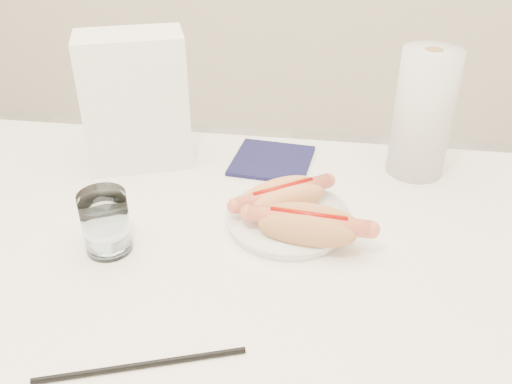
# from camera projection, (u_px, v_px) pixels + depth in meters

# --- Properties ---
(table) EXTENTS (1.20, 0.80, 0.75)m
(table) POSITION_uv_depth(u_px,v_px,m) (197.00, 280.00, 0.87)
(table) COLOR white
(table) RESTS_ON ground
(plate) EXTENTS (0.24, 0.24, 0.02)m
(plate) POSITION_uv_depth(u_px,v_px,m) (288.00, 221.00, 0.89)
(plate) COLOR white
(plate) RESTS_ON table
(hotdog_left) EXTENTS (0.15, 0.13, 0.05)m
(hotdog_left) POSITION_uv_depth(u_px,v_px,m) (283.00, 197.00, 0.90)
(hotdog_left) COLOR #EA995D
(hotdog_left) RESTS_ON plate
(hotdog_right) EXTENTS (0.19, 0.08, 0.05)m
(hotdog_right) POSITION_uv_depth(u_px,v_px,m) (308.00, 225.00, 0.83)
(hotdog_right) COLOR tan
(hotdog_right) RESTS_ON plate
(water_glass) EXTENTS (0.07, 0.07, 0.10)m
(water_glass) POSITION_uv_depth(u_px,v_px,m) (106.00, 222.00, 0.82)
(water_glass) COLOR white
(water_glass) RESTS_ON table
(chopstick_near) EXTENTS (0.24, 0.09, 0.01)m
(chopstick_near) POSITION_uv_depth(u_px,v_px,m) (141.00, 365.00, 0.65)
(chopstick_near) COLOR black
(chopstick_near) RESTS_ON table
(napkin_box) EXTENTS (0.21, 0.16, 0.25)m
(napkin_box) POSITION_uv_depth(u_px,v_px,m) (136.00, 101.00, 1.01)
(napkin_box) COLOR white
(napkin_box) RESTS_ON table
(navy_napkin) EXTENTS (0.16, 0.16, 0.01)m
(navy_napkin) POSITION_uv_depth(u_px,v_px,m) (272.00, 161.00, 1.07)
(navy_napkin) COLOR #13143C
(navy_napkin) RESTS_ON table
(paper_towel_roll) EXTENTS (0.12, 0.12, 0.23)m
(paper_towel_roll) POSITION_uv_depth(u_px,v_px,m) (423.00, 114.00, 0.98)
(paper_towel_roll) COLOR silver
(paper_towel_roll) RESTS_ON table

